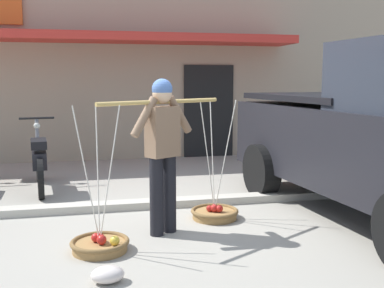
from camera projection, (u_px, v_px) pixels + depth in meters
The scene contains 8 objects.
ground_plane at pixel (181, 222), 5.49m from camera, with size 90.00×90.00×0.00m, color #9E998C.
sidewalk_curb at pixel (171, 203), 6.16m from camera, with size 20.00×0.24×0.10m, color #BAB4A5.
fruit_vendor at pixel (163, 146), 4.96m from camera, with size 1.42×0.84×1.70m.
fruit_basket_left_side at pixel (215, 212), 5.62m from camera, with size 0.58×0.58×1.45m.
fruit_basket_right_side at pixel (100, 244), 4.54m from camera, with size 0.58×0.58×1.45m.
motorcycle_second_in_row at pixel (39, 161), 7.05m from camera, with size 0.54×1.82×1.09m.
storefront_building at pixel (112, 64), 11.94m from camera, with size 13.00×6.00×4.20m.
plastic_litter_bag at pixel (108, 274), 3.84m from camera, with size 0.28×0.22×0.14m, color silver.
Camera 1 is at (-1.02, -5.21, 1.68)m, focal length 43.07 mm.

